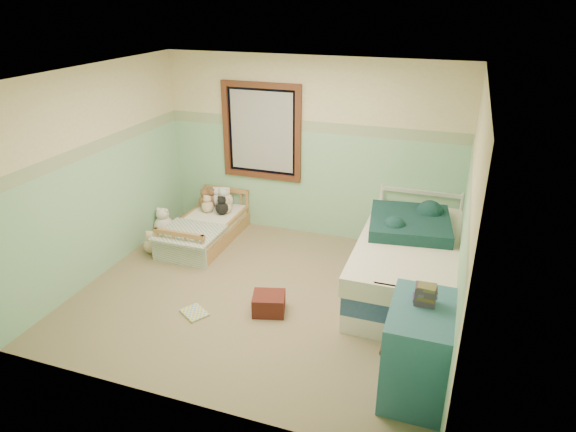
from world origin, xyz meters
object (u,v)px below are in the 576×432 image
(plush_floor_cream, at_px, (164,226))
(red_pillow, at_px, (269,303))
(toddler_bed_frame, at_px, (206,234))
(twin_bed_frame, at_px, (406,281))
(dresser, at_px, (418,350))
(plush_floor_tan, at_px, (152,245))
(floor_book, at_px, (194,313))

(plush_floor_cream, relative_size, red_pillow, 0.81)
(toddler_bed_frame, distance_m, red_pillow, 2.00)
(toddler_bed_frame, bearing_deg, red_pillow, -42.62)
(toddler_bed_frame, xyz_separation_m, twin_bed_frame, (2.84, -0.39, 0.02))
(twin_bed_frame, height_order, red_pillow, twin_bed_frame)
(dresser, bearing_deg, twin_bed_frame, 99.47)
(twin_bed_frame, bearing_deg, dresser, -80.53)
(toddler_bed_frame, height_order, plush_floor_tan, plush_floor_tan)
(toddler_bed_frame, xyz_separation_m, dresser, (3.11, -2.04, 0.33))
(toddler_bed_frame, bearing_deg, floor_book, -66.71)
(dresser, distance_m, red_pillow, 1.80)
(plush_floor_cream, height_order, floor_book, plush_floor_cream)
(red_pillow, bearing_deg, twin_bed_frame, 35.35)
(plush_floor_tan, bearing_deg, plush_floor_cream, 104.53)
(plush_floor_cream, height_order, twin_bed_frame, plush_floor_cream)
(floor_book, bearing_deg, twin_bed_frame, 63.32)
(plush_floor_tan, bearing_deg, floor_book, -41.34)
(twin_bed_frame, relative_size, dresser, 2.56)
(floor_book, bearing_deg, dresser, 23.35)
(toddler_bed_frame, height_order, floor_book, toddler_bed_frame)
(plush_floor_cream, xyz_separation_m, red_pillow, (2.14, -1.33, -0.03))
(plush_floor_tan, relative_size, twin_bed_frame, 0.10)
(twin_bed_frame, xyz_separation_m, dresser, (0.28, -1.65, 0.31))
(toddler_bed_frame, relative_size, plush_floor_tan, 6.82)
(toddler_bed_frame, xyz_separation_m, floor_book, (0.72, -1.66, -0.08))
(plush_floor_cream, distance_m, plush_floor_tan, 0.56)
(twin_bed_frame, height_order, dresser, dresser)
(toddler_bed_frame, relative_size, dresser, 1.72)
(red_pillow, relative_size, floor_book, 1.20)
(plush_floor_tan, xyz_separation_m, twin_bed_frame, (3.36, 0.18, 0.00))
(plush_floor_cream, distance_m, red_pillow, 2.52)
(twin_bed_frame, height_order, floor_book, twin_bed_frame)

